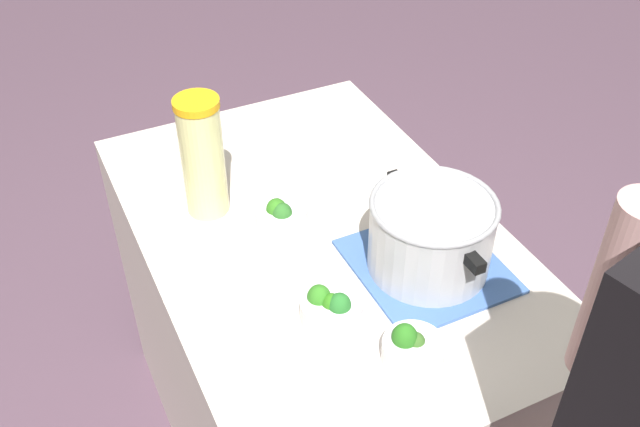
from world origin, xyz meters
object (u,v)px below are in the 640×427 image
broccoli_bowl_center (331,308)px  cooking_pot (431,233)px  lemonade_pitcher (203,157)px  broccoli_bowl_back (412,349)px  broccoli_bowl_front (281,215)px

broccoli_bowl_center → cooking_pot: bearing=100.2°
lemonade_pitcher → broccoli_bowl_center: bearing=13.1°
broccoli_bowl_center → broccoli_bowl_back: size_ratio=1.07×
cooking_pot → lemonade_pitcher: 0.53m
broccoli_bowl_front → cooking_pot: bearing=40.1°
cooking_pot → broccoli_bowl_front: (-0.26, -0.22, -0.07)m
lemonade_pitcher → broccoli_bowl_center: 0.46m
cooking_pot → broccoli_bowl_front: cooking_pot is taller
broccoli_bowl_front → broccoli_bowl_center: size_ratio=0.98×
cooking_pot → broccoli_bowl_center: size_ratio=2.65×
cooking_pot → broccoli_bowl_back: cooking_pot is taller
broccoli_bowl_back → cooking_pot: bearing=141.0°
broccoli_bowl_front → broccoli_bowl_back: bearing=7.7°
cooking_pot → broccoli_bowl_center: cooking_pot is taller
broccoli_bowl_center → broccoli_bowl_back: bearing=30.4°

